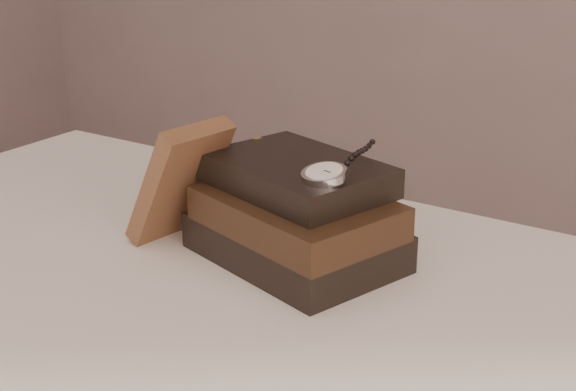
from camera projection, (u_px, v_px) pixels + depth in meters
The scene contains 5 objects.
table at pixel (191, 325), 1.00m from camera, with size 1.00×0.60×0.75m.
book_stack at pixel (296, 216), 0.93m from camera, with size 0.26×0.22×0.11m.
journal at pixel (180, 182), 0.98m from camera, with size 0.02×0.10×0.16m, color #462A1B.
pocket_watch at pixel (327, 172), 0.86m from camera, with size 0.06×0.15×0.02m.
eyeglasses at pixel (301, 174), 1.04m from camera, with size 0.12×0.13×0.05m.
Camera 1 is at (0.58, -0.32, 1.15)m, focal length 52.27 mm.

